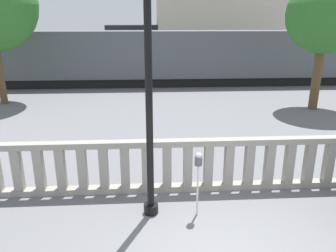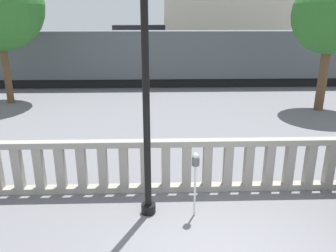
% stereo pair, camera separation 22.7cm
% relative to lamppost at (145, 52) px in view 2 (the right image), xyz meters
% --- Properties ---
extents(balustrade, '(13.11, 0.24, 1.28)m').
position_rel_lamppost_xyz_m(balustrade, '(1.13, 0.94, -2.72)').
color(balustrade, gray).
rests_on(balustrade, ground).
extents(lamppost, '(0.37, 0.37, 5.86)m').
position_rel_lamppost_xyz_m(lamppost, '(0.00, 0.00, 0.00)').
color(lamppost, black).
rests_on(lamppost, ground).
extents(parking_meter, '(0.15, 0.15, 1.41)m').
position_rel_lamppost_xyz_m(parking_meter, '(0.96, -0.12, -2.25)').
color(parking_meter, silver).
rests_on(parking_meter, ground).
extents(train_near, '(28.35, 2.61, 3.89)m').
position_rel_lamppost_xyz_m(train_near, '(1.58, 14.56, -1.63)').
color(train_near, black).
rests_on(train_near, ground).
extents(train_far, '(18.70, 2.96, 4.05)m').
position_rel_lamppost_xyz_m(train_far, '(5.65, 26.92, -1.54)').
color(train_far, black).
rests_on(train_far, ground).
extents(tree_right, '(3.29, 3.29, 5.78)m').
position_rel_lamppost_xyz_m(tree_right, '(7.56, 8.14, 0.74)').
color(tree_right, brown).
rests_on(tree_right, ground).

